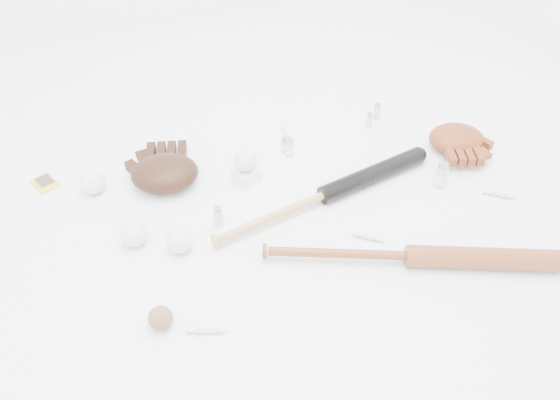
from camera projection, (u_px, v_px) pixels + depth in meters
name	position (u px, v px, depth m)	size (l,w,h in m)	color
bat_dark	(324.00, 195.00, 1.76)	(0.84, 0.06, 0.06)	black
bat_wood	(409.00, 256.00, 1.56)	(0.89, 0.07, 0.07)	brown
glove_dark	(165.00, 173.00, 1.81)	(0.27, 0.27, 0.10)	black
glove_tan	(457.00, 138.00, 1.96)	(0.24, 0.24, 0.09)	maroon
trading_card	(45.00, 183.00, 1.84)	(0.07, 0.09, 0.01)	gold
pedestal	(246.00, 174.00, 1.85)	(0.08, 0.08, 0.04)	white
baseball_on_pedestal	(245.00, 160.00, 1.81)	(0.08, 0.08, 0.08)	white
baseball_left	(134.00, 234.00, 1.62)	(0.08, 0.08, 0.08)	white
baseball_upper	(93.00, 182.00, 1.79)	(0.08, 0.08, 0.08)	white
baseball_mid	(179.00, 240.00, 1.60)	(0.08, 0.08, 0.08)	white
baseball_aged	(160.00, 318.00, 1.41)	(0.06, 0.06, 0.06)	brown
syringe_0	(210.00, 331.00, 1.41)	(0.14, 0.02, 0.02)	#ADBCC6
syringe_1	(365.00, 237.00, 1.65)	(0.13, 0.02, 0.02)	#ADBCC6
syringe_2	(285.00, 134.00, 2.04)	(0.16, 0.03, 0.02)	#ADBCC6
syringe_3	(501.00, 195.00, 1.79)	(0.14, 0.02, 0.02)	#ADBCC6
vial_0	(377.00, 111.00, 2.10)	(0.03, 0.03, 0.07)	silver
vial_1	(369.00, 120.00, 2.07)	(0.02, 0.02, 0.06)	silver
vial_2	(290.00, 147.00, 1.93)	(0.03, 0.03, 0.07)	silver
vial_3	(441.00, 175.00, 1.80)	(0.04, 0.04, 0.09)	silver
vial_4	(218.00, 216.00, 1.68)	(0.03, 0.03, 0.07)	silver
vial_5	(284.00, 145.00, 1.95)	(0.02, 0.02, 0.06)	silver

